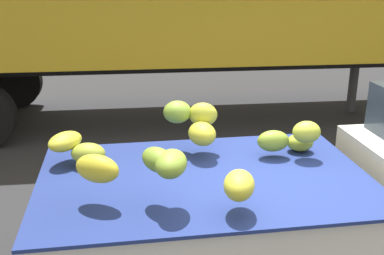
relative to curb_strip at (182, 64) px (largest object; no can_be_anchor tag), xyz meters
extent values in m
cube|color=gray|center=(0.00, 0.00, 0.00)|extent=(80.00, 0.80, 0.16)
cube|color=silver|center=(-0.80, -9.96, 0.50)|extent=(2.87, 1.87, 0.08)
cube|color=silver|center=(-0.83, -9.10, 0.76)|extent=(2.81, 0.15, 0.44)
cube|color=silver|center=(-0.77, -10.82, 0.76)|extent=(2.81, 0.15, 0.44)
cube|color=silver|center=(0.58, -9.91, 0.76)|extent=(0.11, 1.78, 0.44)
cube|color=silver|center=(-2.18, -10.01, 0.76)|extent=(0.11, 1.78, 0.44)
cube|color=#B21914|center=(-0.83, -9.07, 0.72)|extent=(2.70, 0.10, 0.07)
cube|color=navy|center=(-0.80, -9.96, 0.99)|extent=(3.00, 1.99, 0.03)
ellipsoid|color=#A9B232|center=(0.23, -9.67, 1.28)|extent=(0.27, 0.23, 0.21)
ellipsoid|color=gold|center=(-0.73, -9.35, 1.39)|extent=(0.33, 0.27, 0.24)
ellipsoid|color=#9FAB30|center=(-1.84, -9.61, 1.13)|extent=(0.37, 0.30, 0.20)
ellipsoid|color=gold|center=(-1.69, -10.38, 1.31)|extent=(0.43, 0.37, 0.22)
ellipsoid|color=olive|center=(-0.08, -9.60, 1.17)|extent=(0.31, 0.20, 0.21)
ellipsoid|color=olive|center=(-0.98, -9.32, 1.42)|extent=(0.32, 0.30, 0.22)
ellipsoid|color=#94A12B|center=(0.24, -9.48, 1.10)|extent=(0.29, 0.26, 0.17)
ellipsoid|color=gold|center=(-0.64, -10.64, 1.24)|extent=(0.31, 0.39, 0.22)
ellipsoid|color=olive|center=(-1.23, -10.45, 1.39)|extent=(0.34, 0.39, 0.18)
ellipsoid|color=gold|center=(-0.76, -9.53, 1.25)|extent=(0.33, 0.38, 0.22)
ellipsoid|color=gold|center=(-2.05, -9.51, 1.22)|extent=(0.41, 0.45, 0.17)
ellipsoid|color=olive|center=(-1.14, -10.53, 1.39)|extent=(0.32, 0.40, 0.20)
cylinder|color=black|center=(-1.16, -9.12, 0.24)|extent=(0.65, 0.22, 0.64)
cube|color=black|center=(-0.30, -4.87, 1.02)|extent=(11.04, 0.44, 0.30)
cylinder|color=black|center=(-3.90, -3.68, 0.46)|extent=(1.08, 0.30, 1.08)
cylinder|color=#38383A|center=(3.00, -4.85, 0.55)|extent=(0.18, 0.18, 1.25)
camera|label=1|loc=(-1.37, -13.76, 2.79)|focal=44.29mm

